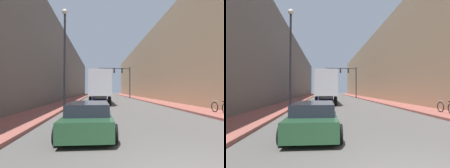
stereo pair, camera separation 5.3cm
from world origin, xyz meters
TOP-DOWN VIEW (x-y plane):
  - sidewalk_right at (6.17, 30.00)m, footprint 2.61×80.00m
  - sidewalk_left at (-6.17, 30.00)m, footprint 2.61×80.00m
  - building_right at (10.47, 30.00)m, footprint 6.00×80.00m
  - building_left at (-10.47, 30.00)m, footprint 6.00×80.00m
  - semi_truck at (-1.83, 22.03)m, footprint 2.42×14.07m
  - sedan_car at (-2.40, 4.54)m, footprint 1.97×4.54m
  - traffic_signal_gantry at (2.90, 34.17)m, footprint 6.82×0.35m
  - street_lamp at (-4.71, 11.41)m, footprint 0.44×0.44m
  - parked_bicycle at (6.28, 8.70)m, footprint 0.44×1.83m

SIDE VIEW (x-z plane):
  - sidewalk_right at x=6.17m, z-range 0.00..0.15m
  - sidewalk_left at x=-6.17m, z-range 0.00..0.15m
  - parked_bicycle at x=6.28m, z-range 0.10..0.96m
  - sedan_car at x=-2.40m, z-range -0.01..1.22m
  - semi_truck at x=-1.83m, z-range 0.25..4.16m
  - traffic_signal_gantry at x=2.90m, z-range 1.43..8.04m
  - street_lamp at x=-4.71m, z-range 1.03..9.25m
  - building_left at x=-10.47m, z-range 0.00..11.33m
  - building_right at x=10.47m, z-range 0.00..12.63m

